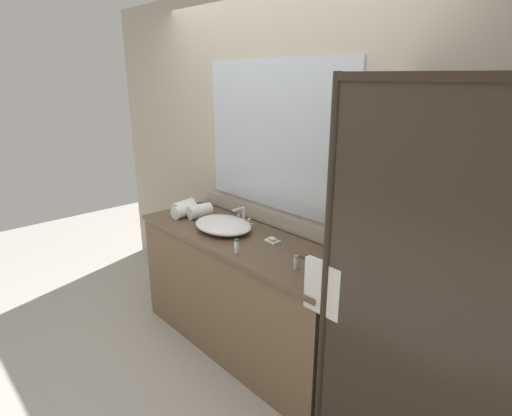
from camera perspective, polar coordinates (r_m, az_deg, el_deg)
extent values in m
plane|color=#B7B2A8|center=(3.35, -1.83, -18.44)|extent=(8.00, 8.00, 0.00)
cube|color=#B2A893|center=(3.01, 2.92, 4.73)|extent=(4.40, 0.05, 2.60)
cube|color=#B2A893|center=(3.09, 2.44, -1.59)|extent=(1.80, 0.01, 0.11)
cube|color=silver|center=(2.94, 2.57, 9.77)|extent=(1.38, 0.01, 1.04)
cube|color=brown|center=(3.12, -1.76, -11.92)|extent=(1.80, 0.56, 0.87)
cube|color=brown|center=(2.92, -2.00, -4.29)|extent=(1.80, 0.58, 0.03)
cylinder|color=#2D2319|center=(2.09, 9.54, -10.46)|extent=(0.04, 0.04, 2.00)
cube|color=#2D2319|center=(1.60, 26.23, 15.93)|extent=(1.00, 0.04, 0.04)
cube|color=#382B21|center=(1.88, 22.01, -15.24)|extent=(0.96, 0.01, 1.96)
cube|color=#382B21|center=(2.30, 13.99, -8.01)|extent=(0.01, 0.57, 1.96)
cylinder|color=#2D2319|center=(2.07, 9.41, -7.94)|extent=(0.32, 0.02, 0.02)
cube|color=white|center=(2.13, 9.25, -10.86)|extent=(0.22, 0.04, 0.28)
ellipsoid|color=white|center=(3.03, -4.55, -2.32)|extent=(0.47, 0.36, 0.08)
cube|color=silver|center=(3.16, -1.68, -2.02)|extent=(0.17, 0.04, 0.02)
cylinder|color=silver|center=(3.14, -1.69, -0.92)|extent=(0.02, 0.02, 0.11)
cylinder|color=silver|center=(3.09, -2.43, -0.16)|extent=(0.02, 0.11, 0.02)
cylinder|color=silver|center=(3.20, -2.39, -1.26)|extent=(0.02, 0.02, 0.04)
cylinder|color=silver|center=(3.11, -0.96, -1.79)|extent=(0.02, 0.02, 0.04)
cube|color=silver|center=(2.83, 2.25, -4.56)|extent=(0.10, 0.07, 0.01)
ellipsoid|color=silver|center=(2.82, 2.26, -4.23)|extent=(0.07, 0.04, 0.02)
cylinder|color=white|center=(2.65, -2.69, -5.40)|extent=(0.03, 0.03, 0.08)
cylinder|color=#2D6638|center=(2.63, -2.70, -4.48)|extent=(0.02, 0.02, 0.02)
cylinder|color=silver|center=(2.46, 5.55, -7.57)|extent=(0.03, 0.03, 0.07)
cylinder|color=#9E895B|center=(2.44, 5.57, -6.69)|extent=(0.02, 0.02, 0.01)
cylinder|color=white|center=(3.49, -9.91, 0.28)|extent=(0.13, 0.21, 0.09)
cylinder|color=white|center=(3.36, -9.80, -0.31)|extent=(0.15, 0.23, 0.10)
cylinder|color=white|center=(3.31, -7.74, -0.42)|extent=(0.13, 0.19, 0.11)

